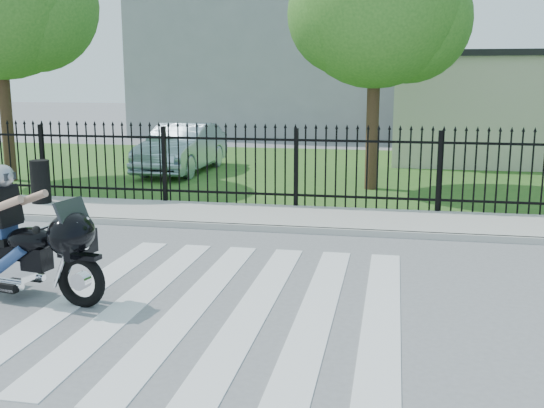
# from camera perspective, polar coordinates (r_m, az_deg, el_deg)

# --- Properties ---
(ground) EXTENTS (120.00, 120.00, 0.00)m
(ground) POSITION_cam_1_polar(r_m,az_deg,el_deg) (8.28, -4.34, -9.06)
(ground) COLOR slate
(ground) RESTS_ON ground
(crosswalk) EXTENTS (5.00, 5.50, 0.01)m
(crosswalk) POSITION_cam_1_polar(r_m,az_deg,el_deg) (8.28, -4.34, -9.02)
(crosswalk) COLOR silver
(crosswalk) RESTS_ON ground
(sidewalk) EXTENTS (40.00, 2.00, 0.12)m
(sidewalk) POSITION_cam_1_polar(r_m,az_deg,el_deg) (12.96, 1.46, -1.24)
(sidewalk) COLOR #ADAAA3
(sidewalk) RESTS_ON ground
(curb) EXTENTS (40.00, 0.12, 0.12)m
(curb) POSITION_cam_1_polar(r_m,az_deg,el_deg) (12.00, 0.67, -2.26)
(curb) COLOR #ADAAA3
(curb) RESTS_ON ground
(grass_strip) EXTENTS (40.00, 12.00, 0.02)m
(grass_strip) POSITION_cam_1_polar(r_m,az_deg,el_deg) (19.80, 4.82, 2.96)
(grass_strip) COLOR #2A5F20
(grass_strip) RESTS_ON ground
(iron_fence) EXTENTS (26.00, 0.04, 1.80)m
(iron_fence) POSITION_cam_1_polar(r_m,az_deg,el_deg) (13.78, 2.17, 3.08)
(iron_fence) COLOR black
(iron_fence) RESTS_ON ground
(tree_mid) EXTENTS (4.20, 4.20, 6.78)m
(tree_mid) POSITION_cam_1_polar(r_m,az_deg,el_deg) (16.59, 9.32, 17.37)
(tree_mid) COLOR #382316
(tree_mid) RESTS_ON ground
(building_low) EXTENTS (10.00, 6.00, 3.50)m
(building_low) POSITION_cam_1_polar(r_m,az_deg,el_deg) (24.02, 22.99, 7.75)
(building_low) COLOR beige
(building_low) RESTS_ON ground
(building_tall) EXTENTS (15.00, 10.00, 12.00)m
(building_tall) POSITION_cam_1_polar(r_m,az_deg,el_deg) (34.01, 2.42, 16.60)
(building_tall) COLOR gray
(building_tall) RESTS_ON ground
(motorcycle_rider) EXTENTS (2.72, 1.19, 1.81)m
(motorcycle_rider) POSITION_cam_1_polar(r_m,az_deg,el_deg) (9.07, -22.34, -3.20)
(motorcycle_rider) COLOR black
(motorcycle_rider) RESTS_ON ground
(parked_car) EXTENTS (1.69, 4.48, 1.46)m
(parked_car) POSITION_cam_1_polar(r_m,az_deg,el_deg) (19.59, -8.08, 4.98)
(parked_car) COLOR #97B0BE
(parked_car) RESTS_ON grass_strip
(litter_bin) EXTENTS (0.45, 0.45, 0.95)m
(litter_bin) POSITION_cam_1_polar(r_m,az_deg,el_deg) (15.02, -20.04, 1.90)
(litter_bin) COLOR black
(litter_bin) RESTS_ON sidewalk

